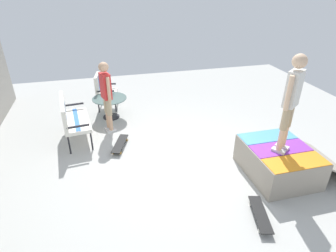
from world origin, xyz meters
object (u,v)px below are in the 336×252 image
person_watching (106,92)px  skateboard_by_bench (120,144)px  skateboard_spare (260,214)px  skate_ramp (279,161)px  patio_table (110,104)px  person_skater (292,97)px  patio_bench (71,116)px  patio_chair_near_house (103,88)px

person_watching → skateboard_by_bench: bearing=-169.3°
person_watching → skateboard_spare: (-3.54, -2.11, -0.93)m
skate_ramp → skateboard_spare: 1.36m
patio_table → person_skater: 4.59m
skate_ramp → person_skater: bearing=122.8°
person_skater → patio_table: bearing=40.6°
patio_table → skateboard_spare: (-4.26, -2.03, -0.32)m
skate_ramp → patio_bench: 4.54m
patio_chair_near_house → skateboard_by_bench: bearing=-174.3°
patio_table → skateboard_by_bench: bearing=-177.0°
skateboard_spare → skateboard_by_bench: bearing=36.1°
patio_bench → person_skater: bearing=-121.8°
patio_bench → skateboard_by_bench: 1.28m
patio_table → patio_bench: bearing=136.9°
patio_bench → person_skater: 4.59m
patio_bench → person_skater: (-2.36, -3.80, 1.02)m
patio_table → skateboard_by_bench: size_ratio=1.10×
patio_chair_near_house → person_watching: (-1.37, -0.06, 0.40)m
patio_chair_near_house → skateboard_by_bench: 2.30m
patio_table → person_watching: size_ratio=0.52×
person_watching → person_skater: 4.01m
skate_ramp → skateboard_spare: (-0.96, 0.93, -0.21)m
patio_bench → person_watching: (0.27, -0.85, 0.40)m
patio_chair_near_house → skateboard_spare: patio_chair_near_house is taller
skate_ramp → patio_chair_near_house: 5.03m
patio_table → person_watching: 0.95m
patio_chair_near_house → patio_table: 0.70m
patio_bench → patio_table: patio_bench is taller
person_skater → skateboard_spare: person_skater is taller
patio_chair_near_house → person_watching: size_ratio=0.59×
person_watching → patio_bench: bearing=107.7°
patio_bench → person_watching: bearing=-72.3°
patio_bench → patio_chair_near_house: bearing=-25.6°
skate_ramp → person_skater: 1.34m
skate_ramp → patio_table: 4.44m
patio_bench → skateboard_spare: (-3.26, -2.96, -0.53)m
patio_table → skateboard_spare: size_ratio=1.09×
patio_bench → patio_chair_near_house: same height
patio_bench → patio_table: (0.99, -0.93, -0.21)m
skate_ramp → skateboard_spare: bearing=135.8°
skate_ramp → person_watching: (2.58, 3.04, 0.72)m
person_skater → skateboard_by_bench: 3.65m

